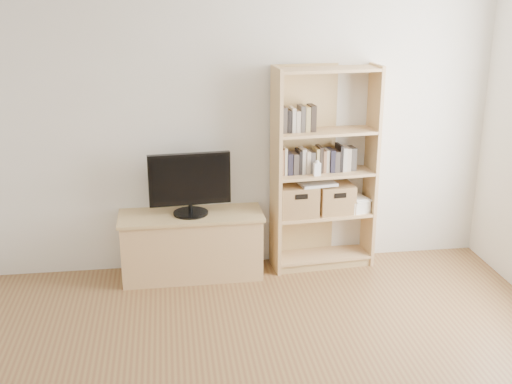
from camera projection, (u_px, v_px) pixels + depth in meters
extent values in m
cube|color=silver|center=(237.00, 123.00, 5.49)|extent=(4.50, 0.02, 2.60)
cube|color=tan|center=(192.00, 246.00, 5.55)|extent=(1.19, 0.45, 0.54)
cube|color=tan|center=(324.00, 170.00, 5.57)|extent=(0.92, 0.39, 1.79)
cube|color=black|center=(190.00, 184.00, 5.37)|extent=(0.69, 0.11, 0.54)
cube|color=brown|center=(324.00, 158.00, 5.56)|extent=(0.90, 0.27, 0.24)
cube|color=brown|center=(303.00, 120.00, 5.40)|extent=(0.38, 0.16, 0.20)
cube|color=white|center=(317.00, 169.00, 5.44)|extent=(0.06, 0.05, 0.11)
cube|color=olive|center=(297.00, 200.00, 5.60)|extent=(0.35, 0.29, 0.27)
cube|color=olive|center=(335.00, 198.00, 5.67)|extent=(0.33, 0.28, 0.25)
cube|color=silver|center=(317.00, 183.00, 5.57)|extent=(0.34, 0.26, 0.02)
cube|color=silver|center=(356.00, 204.00, 5.74)|extent=(0.22, 0.27, 0.11)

